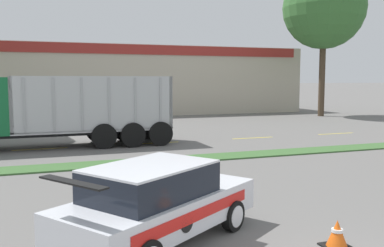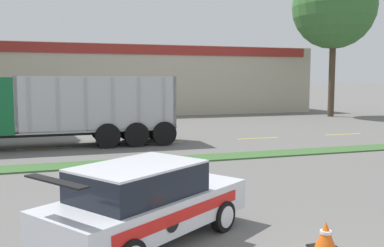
# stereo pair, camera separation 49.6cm
# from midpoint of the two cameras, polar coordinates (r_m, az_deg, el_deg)

# --- Properties ---
(grass_verge) EXTENTS (120.00, 1.34, 0.06)m
(grass_verge) POSITION_cam_midpoint_polar(r_m,az_deg,el_deg) (16.53, -3.36, -4.95)
(grass_verge) COLOR #3D6633
(grass_verge) RESTS_ON ground_plane
(centre_line_4) EXTENTS (2.40, 0.14, 0.01)m
(centre_line_4) POSITION_cam_midpoint_polar(r_m,az_deg,el_deg) (20.63, -18.39, -3.14)
(centre_line_4) COLOR yellow
(centre_line_4) RESTS_ON ground_plane
(centre_line_5) EXTENTS (2.40, 0.14, 0.01)m
(centre_line_5) POSITION_cam_midpoint_polar(r_m,az_deg,el_deg) (21.26, -3.67, -2.58)
(centre_line_5) COLOR yellow
(centre_line_5) RESTS_ON ground_plane
(centre_line_6) EXTENTS (2.40, 0.14, 0.01)m
(centre_line_6) POSITION_cam_midpoint_polar(r_m,az_deg,el_deg) (23.17, 9.39, -1.95)
(centre_line_6) COLOR yellow
(centre_line_6) RESTS_ON ground_plane
(centre_line_7) EXTENTS (2.40, 0.14, 0.01)m
(centre_line_7) POSITION_cam_midpoint_polar(r_m,az_deg,el_deg) (26.08, 20.00, -1.35)
(centre_line_7) COLOR yellow
(centre_line_7) RESTS_ON ground_plane
(dump_truck_mid) EXTENTS (12.97, 2.64, 3.28)m
(dump_truck_mid) POSITION_cam_midpoint_polar(r_m,az_deg,el_deg) (20.80, -22.85, 1.36)
(dump_truck_mid) COLOR black
(dump_truck_mid) RESTS_ON ground_plane
(rally_car) EXTENTS (4.56, 3.88, 1.59)m
(rally_car) POSITION_cam_midpoint_polar(r_m,az_deg,el_deg) (8.37, -4.52, -10.29)
(rally_car) COLOR silver
(rally_car) RESTS_ON ground_plane
(traffic_cone) EXTENTS (0.51, 0.51, 0.53)m
(traffic_cone) POSITION_cam_midpoint_polar(r_m,az_deg,el_deg) (8.61, 19.03, -13.99)
(traffic_cone) COLOR black
(traffic_cone) RESTS_ON ground_plane
(store_building_backdrop) EXTENTS (32.98, 12.10, 6.06)m
(store_building_backdrop) POSITION_cam_midpoint_polar(r_m,az_deg,el_deg) (42.05, -8.25, 5.71)
(store_building_backdrop) COLOR #BCB29E
(store_building_backdrop) RESTS_ON ground_plane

